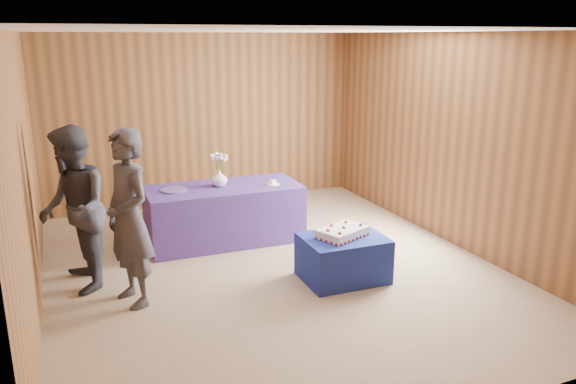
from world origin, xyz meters
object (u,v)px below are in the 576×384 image
vase (219,178)px  guest_left (129,219)px  serving_table (224,214)px  guest_right (74,210)px  sheet_cake (342,232)px  cake_table (343,258)px

vase → guest_left: guest_left is taller
serving_table → vase: (-0.04, 0.04, 0.48)m
serving_table → guest_right: size_ratio=1.13×
sheet_cake → guest_left: size_ratio=0.36×
serving_table → sheet_cake: size_ratio=3.03×
guest_right → vase: bearing=111.1°
serving_table → vase: vase is taller
cake_table → guest_left: (-2.25, 0.32, 0.65)m
cake_table → sheet_cake: 0.30m
serving_table → guest_left: 2.01m
guest_right → serving_table: bearing=109.7°
cake_table → vase: 2.05m
cake_table → guest_left: guest_left is taller
sheet_cake → cake_table: bearing=-104.7°
vase → guest_left: bearing=-133.3°
serving_table → vase: bearing=136.4°
sheet_cake → guest_right: guest_right is taller
vase → serving_table: bearing=-44.7°
vase → sheet_cake: bearing=-61.9°
sheet_cake → serving_table: bearing=95.4°
vase → guest_left: (-1.33, -1.41, 0.04)m
guest_left → guest_right: guest_left is taller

